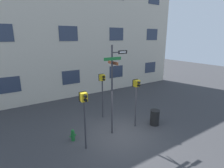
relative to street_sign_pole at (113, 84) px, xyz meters
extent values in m
plane|color=#38383A|center=(0.23, -0.46, -2.88)|extent=(60.00, 60.00, 0.00)
cube|color=beige|center=(0.23, 7.44, 2.68)|extent=(24.00, 0.60, 11.11)
cube|color=#2D384C|center=(-4.57, 7.12, -1.03)|extent=(1.60, 0.03, 1.20)
cube|color=#2D384C|center=(0.23, 7.12, -1.03)|extent=(1.60, 0.03, 1.20)
cube|color=#2D384C|center=(5.03, 7.12, -1.03)|extent=(1.60, 0.03, 1.20)
cube|color=#2D384C|center=(9.83, 7.12, -1.03)|extent=(1.60, 0.03, 1.20)
cube|color=#2D384C|center=(-4.57, 7.12, 2.68)|extent=(1.60, 0.03, 1.20)
cube|color=#2D384C|center=(0.23, 7.12, 2.68)|extent=(1.60, 0.03, 1.20)
cube|color=#2D384C|center=(5.03, 7.12, 2.68)|extent=(1.60, 0.03, 1.20)
cube|color=#2D384C|center=(9.83, 7.12, 2.68)|extent=(1.60, 0.03, 1.20)
cylinder|color=#2D2D33|center=(-0.07, 0.01, -0.43)|extent=(0.09, 0.09, 4.90)
cube|color=#2D2D33|center=(0.26, 0.01, 1.64)|extent=(0.66, 0.05, 0.05)
cube|color=#196B2D|center=(-0.07, -0.05, 1.34)|extent=(1.02, 0.02, 0.16)
cube|color=brown|center=(-0.01, 0.01, 1.12)|extent=(0.02, 0.95, 0.15)
cube|color=black|center=(0.58, -0.01, 1.64)|extent=(0.56, 0.02, 0.18)
cube|color=white|center=(0.54, -0.02, 1.64)|extent=(0.32, 0.01, 0.07)
cone|color=white|center=(0.74, -0.02, 1.64)|extent=(0.10, 0.14, 0.14)
cylinder|color=#2D2D33|center=(-1.91, -0.50, -1.65)|extent=(0.08, 0.08, 2.46)
cube|color=gold|center=(-1.91, -0.50, -0.22)|extent=(0.29, 0.26, 0.40)
cube|color=black|center=(-1.91, -0.36, -0.22)|extent=(0.35, 0.02, 0.46)
cylinder|color=black|center=(-1.91, -0.69, -0.13)|extent=(0.14, 0.12, 0.14)
cylinder|color=black|center=(-1.91, -0.69, -0.31)|extent=(0.14, 0.12, 0.14)
cylinder|color=#EA4C14|center=(-1.91, -0.63, -0.13)|extent=(0.11, 0.01, 0.11)
cylinder|color=#2D2D33|center=(1.56, -0.07, -1.62)|extent=(0.08, 0.08, 2.52)
cube|color=gold|center=(1.56, -0.07, -0.17)|extent=(0.32, 0.26, 0.37)
cube|color=black|center=(1.56, 0.07, -0.17)|extent=(0.38, 0.02, 0.43)
cylinder|color=black|center=(1.56, -0.26, -0.09)|extent=(0.13, 0.12, 0.13)
cylinder|color=black|center=(1.56, -0.26, -0.26)|extent=(0.13, 0.12, 0.13)
cylinder|color=orange|center=(1.56, -0.20, -0.09)|extent=(0.10, 0.01, 0.10)
cylinder|color=#2D2D33|center=(0.51, 2.08, -1.60)|extent=(0.08, 0.08, 2.56)
cube|color=gold|center=(0.51, 2.08, -0.12)|extent=(0.32, 0.26, 0.38)
cube|color=black|center=(0.51, 2.22, -0.12)|extent=(0.38, 0.02, 0.44)
cylinder|color=black|center=(0.51, 1.89, -0.03)|extent=(0.13, 0.12, 0.13)
cylinder|color=black|center=(0.51, 1.89, -0.21)|extent=(0.13, 0.12, 0.13)
cylinder|color=orange|center=(0.51, 1.94, -0.03)|extent=(0.11, 0.01, 0.11)
cylinder|color=#196028|center=(-2.19, 0.51, -2.63)|extent=(0.20, 0.20, 0.50)
sphere|color=#196028|center=(-2.19, 0.51, -2.33)|extent=(0.17, 0.17, 0.17)
cylinder|color=#196028|center=(-2.33, 0.51, -2.60)|extent=(0.08, 0.07, 0.07)
cylinder|color=#196028|center=(-2.05, 0.51, -2.60)|extent=(0.08, 0.07, 0.07)
cylinder|color=black|center=(2.68, -0.58, -2.42)|extent=(0.55, 0.55, 0.92)
cylinder|color=black|center=(2.68, -0.58, -1.94)|extent=(0.59, 0.59, 0.04)
camera|label=1|loc=(-4.86, -7.43, 2.38)|focal=28.00mm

